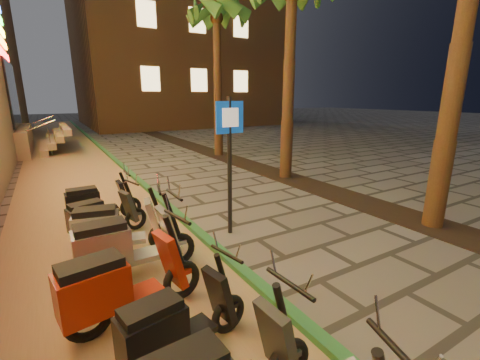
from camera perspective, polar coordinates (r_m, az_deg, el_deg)
ground at (r=4.42m, az=30.94°, el=-25.09°), size 120.00×120.00×0.00m
parking_strip at (r=11.72m, az=-26.88°, el=-0.22°), size 3.40×60.00×0.01m
green_curb at (r=11.92m, az=-18.79°, el=1.05°), size 0.18×60.00×0.10m
planting_strip at (r=9.73m, az=15.43°, el=-1.89°), size 1.20×40.00×0.02m
palm_d at (r=15.39m, az=-4.18°, el=26.80°), size 2.97×3.02×7.16m
pedestrian_sign at (r=6.12m, az=-1.84°, el=5.73°), size 0.59×0.11×2.68m
scooter_7 at (r=3.59m, az=-11.71°, el=-23.99°), size 1.50×0.66×1.05m
scooter_8 at (r=4.19m, az=-20.90°, el=-17.18°), size 1.78×0.75×1.25m
scooter_9 at (r=5.11m, az=-20.16°, el=-11.03°), size 1.79×0.63×1.26m
scooter_10 at (r=5.86m, az=-21.55°, el=-8.12°), size 1.70×0.80×1.20m
scooter_11 at (r=6.67m, az=-23.65°, el=-6.13°), size 1.51×0.74×1.06m
scooter_12 at (r=7.57m, az=-24.35°, el=-3.74°), size 1.53×0.54×1.08m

